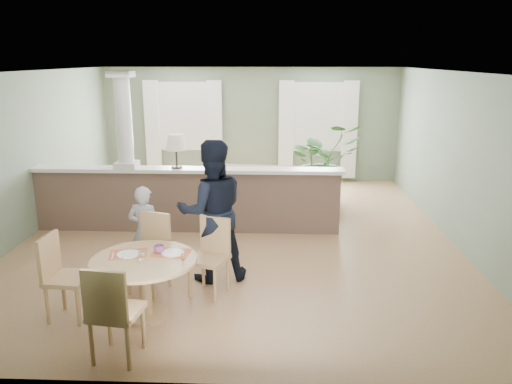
{
  "coord_description": "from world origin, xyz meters",
  "views": [
    {
      "loc": [
        0.62,
        -7.95,
        2.9
      ],
      "look_at": [
        0.34,
        -1.0,
        1.03
      ],
      "focal_mm": 35.0,
      "sensor_mm": 36.0,
      "label": 1
    }
  ],
  "objects_px": {
    "sofa": "(259,191)",
    "chair_far_man": "(211,252)",
    "chair_far_boy": "(151,248)",
    "chair_near": "(112,310)",
    "dining_table": "(145,271)",
    "man_person": "(212,211)",
    "chair_side": "(61,273)",
    "child_person": "(145,232)",
    "houseplant": "(323,162)"
  },
  "relations": [
    {
      "from": "dining_table",
      "to": "chair_far_boy",
      "type": "height_order",
      "value": "chair_far_boy"
    },
    {
      "from": "chair_far_man",
      "to": "sofa",
      "type": "bearing_deg",
      "value": 102.57
    },
    {
      "from": "chair_side",
      "to": "man_person",
      "type": "height_order",
      "value": "man_person"
    },
    {
      "from": "sofa",
      "to": "child_person",
      "type": "xyz_separation_m",
      "value": [
        -1.43,
        -3.04,
        0.22
      ]
    },
    {
      "from": "sofa",
      "to": "chair_far_man",
      "type": "bearing_deg",
      "value": -92.52
    },
    {
      "from": "chair_far_boy",
      "to": "chair_side",
      "type": "relative_size",
      "value": 1.0
    },
    {
      "from": "chair_near",
      "to": "houseplant",
      "type": "bearing_deg",
      "value": -105.38
    },
    {
      "from": "chair_far_boy",
      "to": "child_person",
      "type": "xyz_separation_m",
      "value": [
        -0.17,
        0.37,
        0.09
      ]
    },
    {
      "from": "sofa",
      "to": "houseplant",
      "type": "bearing_deg",
      "value": 39.4
    },
    {
      "from": "chair_side",
      "to": "sofa",
      "type": "bearing_deg",
      "value": -21.82
    },
    {
      "from": "chair_far_man",
      "to": "chair_side",
      "type": "distance_m",
      "value": 1.77
    },
    {
      "from": "sofa",
      "to": "houseplant",
      "type": "relative_size",
      "value": 1.74
    },
    {
      "from": "sofa",
      "to": "houseplant",
      "type": "xyz_separation_m",
      "value": [
        1.31,
        0.88,
        0.4
      ]
    },
    {
      "from": "chair_near",
      "to": "chair_side",
      "type": "xyz_separation_m",
      "value": [
        -0.86,
        0.85,
        -0.02
      ]
    },
    {
      "from": "chair_far_boy",
      "to": "chair_side",
      "type": "xyz_separation_m",
      "value": [
        -0.84,
        -0.8,
        0.0
      ]
    },
    {
      "from": "houseplant",
      "to": "child_person",
      "type": "xyz_separation_m",
      "value": [
        -2.74,
        -3.92,
        -0.18
      ]
    },
    {
      "from": "chair_side",
      "to": "child_person",
      "type": "height_order",
      "value": "child_person"
    },
    {
      "from": "chair_side",
      "to": "child_person",
      "type": "relative_size",
      "value": 0.78
    },
    {
      "from": "sofa",
      "to": "chair_far_man",
      "type": "relative_size",
      "value": 2.94
    },
    {
      "from": "chair_far_boy",
      "to": "chair_side",
      "type": "distance_m",
      "value": 1.15
    },
    {
      "from": "dining_table",
      "to": "chair_near",
      "type": "bearing_deg",
      "value": -95.61
    },
    {
      "from": "chair_near",
      "to": "chair_far_boy",
      "type": "bearing_deg",
      "value": -81.33
    },
    {
      "from": "sofa",
      "to": "man_person",
      "type": "xyz_separation_m",
      "value": [
        -0.51,
        -3.08,
        0.54
      ]
    },
    {
      "from": "sofa",
      "to": "man_person",
      "type": "distance_m",
      "value": 3.16
    },
    {
      "from": "dining_table",
      "to": "chair_far_man",
      "type": "distance_m",
      "value": 0.95
    },
    {
      "from": "chair_far_man",
      "to": "chair_side",
      "type": "xyz_separation_m",
      "value": [
        -1.62,
        -0.72,
        0.01
      ]
    },
    {
      "from": "houseplant",
      "to": "chair_far_man",
      "type": "xyz_separation_m",
      "value": [
        -1.79,
        -4.37,
        -0.28
      ]
    },
    {
      "from": "chair_near",
      "to": "chair_side",
      "type": "height_order",
      "value": "chair_near"
    },
    {
      "from": "chair_side",
      "to": "child_person",
      "type": "bearing_deg",
      "value": -24.97
    },
    {
      "from": "man_person",
      "to": "sofa",
      "type": "bearing_deg",
      "value": -115.07
    },
    {
      "from": "sofa",
      "to": "chair_far_boy",
      "type": "height_order",
      "value": "chair_far_boy"
    },
    {
      "from": "man_person",
      "to": "chair_side",
      "type": "bearing_deg",
      "value": 19.87
    },
    {
      "from": "sofa",
      "to": "chair_side",
      "type": "height_order",
      "value": "chair_side"
    },
    {
      "from": "houseplant",
      "to": "man_person",
      "type": "bearing_deg",
      "value": -114.7
    },
    {
      "from": "dining_table",
      "to": "man_person",
      "type": "xyz_separation_m",
      "value": [
        0.63,
        1.08,
        0.38
      ]
    },
    {
      "from": "chair_side",
      "to": "chair_near",
      "type": "bearing_deg",
      "value": -129.84
    },
    {
      "from": "chair_side",
      "to": "dining_table",
      "type": "bearing_deg",
      "value": -82.61
    },
    {
      "from": "chair_far_boy",
      "to": "sofa",
      "type": "bearing_deg",
      "value": 88.33
    },
    {
      "from": "chair_near",
      "to": "chair_side",
      "type": "relative_size",
      "value": 1.03
    },
    {
      "from": "chair_far_boy",
      "to": "chair_near",
      "type": "distance_m",
      "value": 1.64
    },
    {
      "from": "sofa",
      "to": "dining_table",
      "type": "distance_m",
      "value": 4.32
    },
    {
      "from": "houseplant",
      "to": "sofa",
      "type": "bearing_deg",
      "value": -145.93
    },
    {
      "from": "sofa",
      "to": "dining_table",
      "type": "bearing_deg",
      "value": -100.12
    },
    {
      "from": "sofa",
      "to": "chair_far_man",
      "type": "distance_m",
      "value": 3.52
    },
    {
      "from": "houseplant",
      "to": "chair_near",
      "type": "bearing_deg",
      "value": -113.2
    },
    {
      "from": "chair_near",
      "to": "man_person",
      "type": "bearing_deg",
      "value": -102.27
    },
    {
      "from": "child_person",
      "to": "chair_far_man",
      "type": "bearing_deg",
      "value": 165.53
    },
    {
      "from": "chair_far_boy",
      "to": "chair_near",
      "type": "xyz_separation_m",
      "value": [
        0.02,
        -1.64,
        0.02
      ]
    },
    {
      "from": "chair_side",
      "to": "man_person",
      "type": "bearing_deg",
      "value": -49.86
    },
    {
      "from": "sofa",
      "to": "chair_near",
      "type": "relative_size",
      "value": 2.79
    }
  ]
}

